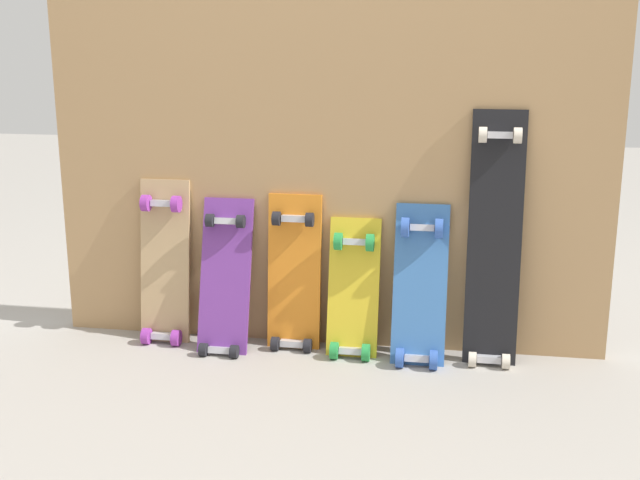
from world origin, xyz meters
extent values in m
plane|color=#9E9991|center=(0.00, 0.00, 0.00)|extent=(12.00, 12.00, 0.00)
cube|color=tan|center=(0.00, 0.07, 0.91)|extent=(2.12, 0.04, 1.83)
cube|color=tan|center=(-0.63, 0.00, 0.29)|extent=(0.20, 0.11, 0.70)
cube|color=#B7B7BF|center=(-0.63, -0.06, 0.03)|extent=(0.09, 0.04, 0.03)
cube|color=#B7B7BF|center=(-0.63, 0.01, 0.55)|extent=(0.09, 0.04, 0.03)
cylinder|color=purple|center=(-0.69, -0.08, 0.03)|extent=(0.03, 0.06, 0.06)
cylinder|color=purple|center=(-0.57, -0.08, 0.03)|extent=(0.03, 0.06, 0.06)
cylinder|color=purple|center=(-0.69, -0.01, 0.55)|extent=(0.03, 0.06, 0.06)
cylinder|color=purple|center=(-0.57, -0.01, 0.55)|extent=(0.03, 0.06, 0.06)
cube|color=#6B338C|center=(-0.37, -0.05, 0.25)|extent=(0.19, 0.20, 0.65)
cube|color=#B7B7BF|center=(-0.37, -0.14, 0.02)|extent=(0.09, 0.04, 0.03)
cube|color=#B7B7BF|center=(-0.37, -0.01, 0.49)|extent=(0.09, 0.04, 0.03)
cylinder|color=black|center=(-0.43, -0.16, 0.02)|extent=(0.03, 0.05, 0.05)
cylinder|color=black|center=(-0.31, -0.16, 0.02)|extent=(0.03, 0.05, 0.05)
cylinder|color=black|center=(-0.43, -0.02, 0.49)|extent=(0.03, 0.05, 0.05)
cylinder|color=black|center=(-0.31, -0.02, 0.49)|extent=(0.03, 0.05, 0.05)
cube|color=orange|center=(-0.11, 0.01, 0.26)|extent=(0.20, 0.09, 0.66)
cube|color=#B7B7BF|center=(-0.11, -0.04, 0.02)|extent=(0.09, 0.04, 0.03)
cube|color=#B7B7BF|center=(-0.11, 0.01, 0.51)|extent=(0.09, 0.04, 0.03)
cylinder|color=black|center=(-0.18, -0.06, 0.03)|extent=(0.03, 0.05, 0.05)
cylinder|color=black|center=(-0.05, -0.06, 0.03)|extent=(0.03, 0.05, 0.05)
cylinder|color=black|center=(-0.18, -0.01, 0.51)|extent=(0.03, 0.05, 0.05)
cylinder|color=black|center=(-0.05, -0.01, 0.51)|extent=(0.03, 0.05, 0.05)
cube|color=gold|center=(0.12, -0.02, 0.22)|extent=(0.19, 0.14, 0.58)
cube|color=#B7B7BF|center=(0.12, -0.09, 0.03)|extent=(0.09, 0.04, 0.03)
cube|color=#B7B7BF|center=(0.12, 0.00, 0.43)|extent=(0.09, 0.04, 0.03)
cylinder|color=#268C3F|center=(0.06, -0.11, 0.03)|extent=(0.03, 0.07, 0.07)
cylinder|color=#268C3F|center=(0.18, -0.11, 0.03)|extent=(0.03, 0.07, 0.07)
cylinder|color=#268C3F|center=(0.06, -0.02, 0.43)|extent=(0.03, 0.07, 0.07)
cylinder|color=#268C3F|center=(0.18, -0.02, 0.43)|extent=(0.03, 0.07, 0.07)
cube|color=#386BAD|center=(0.37, -0.04, 0.26)|extent=(0.20, 0.19, 0.64)
cube|color=#B7B7BF|center=(0.37, -0.13, 0.03)|extent=(0.09, 0.04, 0.03)
cube|color=#B7B7BF|center=(0.37, 0.00, 0.49)|extent=(0.09, 0.04, 0.03)
cylinder|color=#3359B2|center=(0.31, -0.15, 0.04)|extent=(0.03, 0.07, 0.07)
cylinder|color=#3359B2|center=(0.43, -0.15, 0.04)|extent=(0.03, 0.07, 0.07)
cylinder|color=#3359B2|center=(0.31, -0.02, 0.50)|extent=(0.03, 0.07, 0.07)
cylinder|color=#3359B2|center=(0.43, -0.02, 0.50)|extent=(0.03, 0.07, 0.07)
cube|color=black|center=(0.63, -0.01, 0.43)|extent=(0.19, 0.12, 0.99)
cube|color=#B7B7BF|center=(0.63, -0.08, 0.03)|extent=(0.09, 0.04, 0.03)
cube|color=#B7B7BF|center=(0.63, 0.01, 0.84)|extent=(0.09, 0.04, 0.03)
cylinder|color=beige|center=(0.57, -0.10, 0.03)|extent=(0.03, 0.06, 0.06)
cylinder|color=beige|center=(0.69, -0.10, 0.03)|extent=(0.03, 0.06, 0.06)
cylinder|color=beige|center=(0.57, -0.01, 0.84)|extent=(0.03, 0.06, 0.06)
cylinder|color=beige|center=(0.69, -0.01, 0.84)|extent=(0.03, 0.06, 0.06)
camera|label=1|loc=(0.48, -2.93, 1.20)|focal=45.90mm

